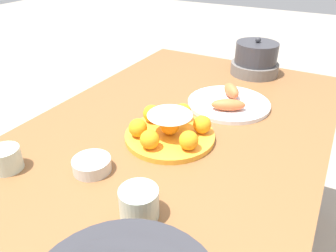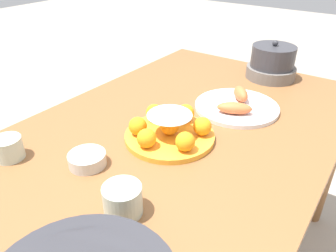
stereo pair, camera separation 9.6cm
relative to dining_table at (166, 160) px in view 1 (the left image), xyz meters
name	(u,v)px [view 1 (the left image)]	position (x,y,z in m)	size (l,w,h in m)	color
dining_table	(166,160)	(0.00, 0.00, 0.00)	(1.53, 0.88, 0.71)	brown
cake_plate	(170,129)	(0.00, 0.01, 0.12)	(0.27, 0.27, 0.09)	gold
sauce_bowl	(92,164)	(0.23, -0.09, 0.10)	(0.10, 0.10, 0.03)	beige
seafood_platter	(229,102)	(-0.29, 0.09, 0.10)	(0.29, 0.29, 0.06)	silver
cup_near	(6,159)	(0.33, -0.28, 0.11)	(0.08, 0.08, 0.06)	beige
cup_far	(139,203)	(0.30, 0.10, 0.12)	(0.08, 0.08, 0.07)	beige
warming_pot	(255,59)	(-0.64, 0.09, 0.15)	(0.20, 0.20, 0.16)	#66605B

